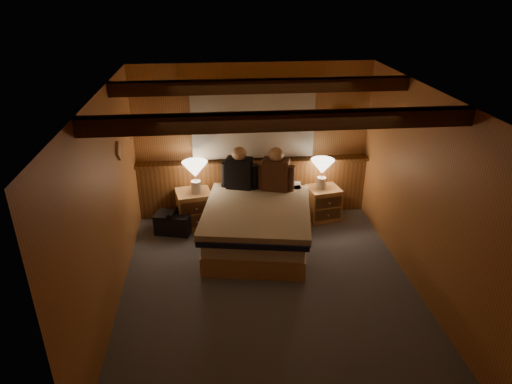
{
  "coord_description": "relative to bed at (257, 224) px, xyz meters",
  "views": [
    {
      "loc": [
        -0.62,
        -4.56,
        3.47
      ],
      "look_at": [
        -0.12,
        0.4,
        1.14
      ],
      "focal_mm": 32.0,
      "sensor_mm": 36.0,
      "label": 1
    }
  ],
  "objects": [
    {
      "name": "floor",
      "position": [
        0.03,
        -1.07,
        -0.33
      ],
      "size": [
        4.2,
        4.2,
        0.0
      ],
      "primitive_type": "plane",
      "color": "#4B4F59",
      "rests_on": "ground"
    },
    {
      "name": "ceiling",
      "position": [
        0.03,
        -1.07,
        2.07
      ],
      "size": [
        4.2,
        4.2,
        0.0
      ],
      "primitive_type": "plane",
      "rotation": [
        3.14,
        0.0,
        0.0
      ],
      "color": "#DFAB53",
      "rests_on": "wall_back"
    },
    {
      "name": "wall_back",
      "position": [
        0.03,
        1.03,
        0.87
      ],
      "size": [
        3.6,
        0.0,
        3.6
      ],
      "primitive_type": "plane",
      "rotation": [
        1.57,
        0.0,
        0.0
      ],
      "color": "#B27940",
      "rests_on": "floor"
    },
    {
      "name": "wall_left",
      "position": [
        -1.77,
        -1.07,
        0.87
      ],
      "size": [
        0.0,
        4.2,
        4.2
      ],
      "primitive_type": "plane",
      "rotation": [
        1.57,
        0.0,
        1.57
      ],
      "color": "#B27940",
      "rests_on": "floor"
    },
    {
      "name": "wall_right",
      "position": [
        1.83,
        -1.07,
        0.87
      ],
      "size": [
        0.0,
        4.2,
        4.2
      ],
      "primitive_type": "plane",
      "rotation": [
        1.57,
        0.0,
        -1.57
      ],
      "color": "#B27940",
      "rests_on": "floor"
    },
    {
      "name": "wall_front",
      "position": [
        0.03,
        -3.17,
        0.87
      ],
      "size": [
        3.6,
        0.0,
        3.6
      ],
      "primitive_type": "plane",
      "rotation": [
        -1.57,
        0.0,
        0.0
      ],
      "color": "#B27940",
      "rests_on": "floor"
    },
    {
      "name": "wainscot",
      "position": [
        0.03,
        0.97,
        0.16
      ],
      "size": [
        3.6,
        0.23,
        0.94
      ],
      "color": "brown",
      "rests_on": "wall_back"
    },
    {
      "name": "curtain_window",
      "position": [
        0.03,
        0.96,
        1.2
      ],
      "size": [
        2.18,
        0.09,
        1.11
      ],
      "color": "#412510",
      "rests_on": "wall_back"
    },
    {
      "name": "ceiling_beams",
      "position": [
        0.03,
        -0.92,
        1.98
      ],
      "size": [
        3.6,
        1.65,
        0.16
      ],
      "color": "#412510",
      "rests_on": "ceiling"
    },
    {
      "name": "coat_rail",
      "position": [
        -1.68,
        0.51,
        1.34
      ],
      "size": [
        0.05,
        0.55,
        0.24
      ],
      "color": "silver",
      "rests_on": "wall_left"
    },
    {
      "name": "framed_print",
      "position": [
        1.38,
        1.01,
        1.22
      ],
      "size": [
        0.3,
        0.04,
        0.25
      ],
      "color": "tan",
      "rests_on": "wall_back"
    },
    {
      "name": "bed",
      "position": [
        0.0,
        0.0,
        0.0
      ],
      "size": [
        1.7,
        2.04,
        0.63
      ],
      "rotation": [
        0.0,
        0.0,
        -0.17
      ],
      "color": "#AC7949",
      "rests_on": "floor"
    },
    {
      "name": "nightstand_left",
      "position": [
        -0.91,
        0.68,
        -0.05
      ],
      "size": [
        0.58,
        0.54,
        0.56
      ],
      "rotation": [
        0.0,
        0.0,
        0.19
      ],
      "color": "#AC7949",
      "rests_on": "floor"
    },
    {
      "name": "nightstand_right",
      "position": [
        1.12,
        0.69,
        -0.06
      ],
      "size": [
        0.55,
        0.51,
        0.52
      ],
      "rotation": [
        0.0,
        0.0,
        0.19
      ],
      "color": "#AC7949",
      "rests_on": "floor"
    },
    {
      "name": "lamp_left",
      "position": [
        -0.86,
        0.65,
        0.58
      ],
      "size": [
        0.38,
        0.38,
        0.49
      ],
      "color": "silver",
      "rests_on": "nightstand_left"
    },
    {
      "name": "lamp_right",
      "position": [
        1.07,
        0.69,
        0.53
      ],
      "size": [
        0.36,
        0.36,
        0.47
      ],
      "color": "silver",
      "rests_on": "nightstand_right"
    },
    {
      "name": "person_left",
      "position": [
        -0.21,
        0.62,
        0.57
      ],
      "size": [
        0.54,
        0.31,
        0.67
      ],
      "rotation": [
        0.0,
        0.0,
        -0.28
      ],
      "color": "black",
      "rests_on": "bed"
    },
    {
      "name": "person_right",
      "position": [
        0.32,
        0.5,
        0.57
      ],
      "size": [
        0.54,
        0.33,
        0.69
      ],
      "rotation": [
        0.0,
        0.0,
        -0.31
      ],
      "color": "#462A1C",
      "rests_on": "bed"
    },
    {
      "name": "duffel_bag",
      "position": [
        -1.22,
        0.46,
        -0.16
      ],
      "size": [
        0.58,
        0.44,
        0.37
      ],
      "rotation": [
        0.0,
        0.0,
        -0.27
      ],
      "color": "black",
      "rests_on": "floor"
    }
  ]
}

